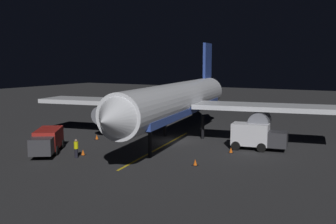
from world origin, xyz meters
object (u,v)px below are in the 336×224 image
Objects in this scene: catering_truck at (256,137)px; traffic_cone_under_wing at (195,163)px; traffic_cone_near_left at (231,150)px; traffic_cone_far at (83,153)px; traffic_cone_near_right at (97,137)px; baggage_truck at (47,141)px; airliner at (179,102)px; ground_crew_worker at (76,148)px.

catering_truck is 10.30× the size of traffic_cone_under_wing.
traffic_cone_far is at bearing 33.94° from traffic_cone_near_left.
traffic_cone_under_wing is at bearing 161.62° from traffic_cone_near_right.
traffic_cone_under_wing is (-14.43, -2.90, -0.95)m from baggage_truck.
traffic_cone_near_left is at bearing -149.64° from baggage_truck.
traffic_cone_near_right is at bearing -18.38° from traffic_cone_under_wing.
traffic_cone_near_right is (8.33, 4.14, -4.14)m from airliner.
traffic_cone_near_right is at bearing 26.42° from airliner.
traffic_cone_far is at bearing 9.66° from traffic_cone_under_wing.
airliner is 65.26× the size of traffic_cone_far.
airliner reaches higher than traffic_cone_under_wing.
airliner is 8.98m from traffic_cone_near_left.
traffic_cone_far is (11.78, 7.93, 0.00)m from traffic_cone_near_left.
traffic_cone_near_left is 1.00× the size of traffic_cone_under_wing.
airliner reaches higher than traffic_cone_far.
traffic_cone_near_left is 14.20m from traffic_cone_far.
catering_truck is 10.30× the size of traffic_cone_near_right.
catering_truck is at bearing -122.52° from traffic_cone_near_left.
traffic_cone_near_left is 6.14m from traffic_cone_under_wing.
traffic_cone_far is (-3.94, 6.78, 0.00)m from traffic_cone_near_right.
airliner is 6.34× the size of catering_truck.
catering_truck reaches higher than traffic_cone_near_left.
traffic_cone_under_wing is (-6.50, 9.07, -4.14)m from airliner.
traffic_cone_far is (13.43, 10.52, -1.06)m from catering_truck.
airliner is 12.48m from traffic_cone_far.
catering_truck reaches higher than ground_crew_worker.
traffic_cone_near_left is 1.00× the size of traffic_cone_near_right.
ground_crew_worker is at bearing 37.75° from traffic_cone_near_left.
airliner is 65.26× the size of traffic_cone_near_right.
ground_crew_worker is at bearing 15.27° from traffic_cone_under_wing.
airliner reaches higher than baggage_truck.
traffic_cone_near_right is at bearing 4.18° from traffic_cone_near_left.
traffic_cone_under_wing is at bearing 73.66° from catering_truck.
baggage_truck is 20.54m from catering_truck.
catering_truck reaches higher than traffic_cone_far.
traffic_cone_near_left is at bearing -146.06° from traffic_cone_far.
baggage_truck is at bearing 11.36° from traffic_cone_under_wing.
airliner is 9.56m from catering_truck.
traffic_cone_near_right is (4.08, -7.86, -0.64)m from ground_crew_worker.
traffic_cone_near_right is (15.72, 1.15, 0.00)m from traffic_cone_near_left.
baggage_truck reaches higher than traffic_cone_near_right.
ground_crew_worker is (13.29, 11.60, -0.42)m from catering_truck.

